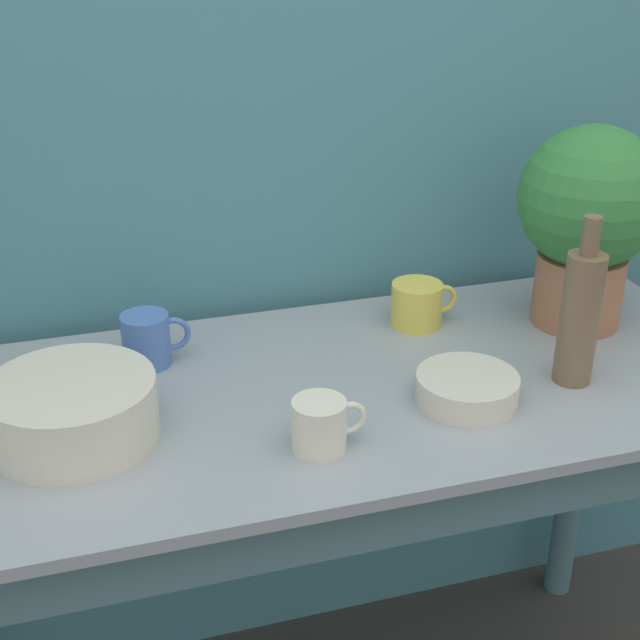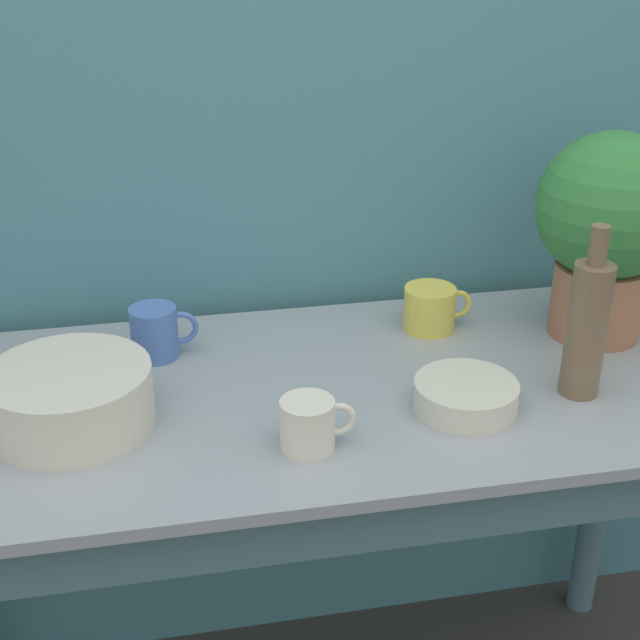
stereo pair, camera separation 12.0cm
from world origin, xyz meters
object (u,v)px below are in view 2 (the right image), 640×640
at_px(bowl_wash_large, 70,398).
at_px(mug_blue, 156,332).
at_px(mug_yellow, 431,308).
at_px(potted_plant, 608,223).
at_px(bowl_small_cream, 466,396).
at_px(mug_cream, 309,424).
at_px(bottle_tall, 587,326).

bearing_deg(bowl_wash_large, mug_blue, 56.54).
relative_size(mug_yellow, mug_blue, 1.09).
height_order(mug_yellow, mug_blue, mug_blue).
distance_m(potted_plant, bowl_wash_large, 0.93).
distance_m(bowl_wash_large, bowl_small_cream, 0.59).
distance_m(mug_yellow, mug_blue, 0.49).
bearing_deg(mug_cream, bottle_tall, 8.91).
distance_m(potted_plant, mug_yellow, 0.34).
bearing_deg(mug_blue, bowl_wash_large, -123.46).
bearing_deg(mug_yellow, bowl_wash_large, -161.39).
xyz_separation_m(potted_plant, bottle_tall, (-0.12, -0.19, -0.09)).
xyz_separation_m(bowl_wash_large, mug_blue, (0.13, 0.20, -0.00)).
relative_size(bottle_tall, mug_blue, 2.43).
bearing_deg(mug_blue, mug_cream, -57.60).
bearing_deg(mug_blue, potted_plant, -4.52).
xyz_separation_m(bottle_tall, mug_blue, (-0.65, 0.25, -0.07)).
distance_m(mug_cream, bowl_small_cream, 0.26).
height_order(potted_plant, bottle_tall, potted_plant).
distance_m(mug_yellow, bowl_small_cream, 0.28).
relative_size(potted_plant, bottle_tall, 1.30).
bearing_deg(bowl_small_cream, potted_plant, 33.09).
height_order(potted_plant, mug_blue, potted_plant).
height_order(bowl_wash_large, bowl_small_cream, bowl_wash_large).
xyz_separation_m(bowl_wash_large, bowl_small_cream, (0.59, -0.07, -0.02)).
bearing_deg(potted_plant, mug_blue, 175.48).
height_order(bottle_tall, mug_cream, bottle_tall).
distance_m(mug_yellow, mug_cream, 0.44).
bearing_deg(mug_yellow, bottle_tall, -58.37).
relative_size(potted_plant, mug_cream, 3.32).
relative_size(potted_plant, mug_blue, 3.17).
bearing_deg(mug_yellow, mug_blue, -178.60).
distance_m(potted_plant, bottle_tall, 0.24).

